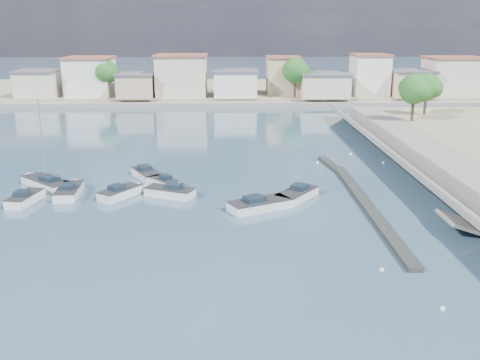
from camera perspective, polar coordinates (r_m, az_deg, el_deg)
The scene contains 16 objects.
ground at distance 76.23m, azimuth 2.78°, elevation 4.46°, with size 400.00×400.00×0.00m, color #283D51.
breakwater at distance 51.00m, azimuth 12.56°, elevation -1.70°, with size 2.00×31.02×0.35m.
far_shore_land at distance 127.42m, azimuth 1.25°, elevation 9.55°, with size 160.00×40.00×1.40m, color gray.
far_shore_quay at distance 106.66m, azimuth 1.70°, elevation 8.07°, with size 160.00×2.50×0.80m, color slate.
far_town at distance 112.98m, azimuth 7.10°, elevation 10.73°, with size 113.01×12.80×8.35m.
shore_trees at distance 103.86m, azimuth 6.49°, elevation 10.99°, with size 74.56×38.32×7.92m.
motorboat_a at distance 53.24m, azimuth -17.70°, elevation -1.10°, with size 2.29×5.57×1.48m.
motorboat_b at distance 51.43m, azimuth -12.47°, elevation -1.31°, with size 3.85×4.54×1.48m.
motorboat_c at distance 50.74m, azimuth -7.73°, elevation -1.30°, with size 5.13×3.48×1.48m.
motorboat_d at distance 49.45m, azimuth 5.90°, elevation -1.71°, with size 4.58×5.21×1.48m.
motorboat_e at distance 52.34m, azimuth -21.84°, elevation -1.81°, with size 2.36×4.79×1.48m.
motorboat_f at distance 53.90m, azimuth -8.26°, elevation -0.27°, with size 3.43×3.57×1.48m.
motorboat_g at distance 56.71m, azimuth -9.81°, elevation 0.49°, with size 4.04×5.33×1.48m.
motorboat_h at distance 46.89m, azimuth 2.40°, elevation -2.64°, with size 5.94×4.40×1.48m.
sailboat at distance 56.65m, azimuth -20.07°, elevation -0.27°, with size 6.10×5.77×9.00m.
mooring_buoys at distance 51.88m, azimuth 11.82°, elevation -1.49°, with size 14.05×37.88×0.33m.
Camera 1 is at (-5.04, -34.46, 15.54)m, focal length 40.00 mm.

